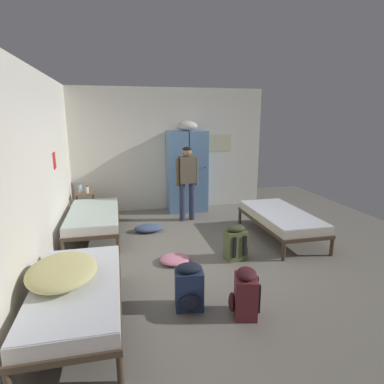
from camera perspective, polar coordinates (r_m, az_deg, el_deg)
name	(u,v)px	position (r m, az deg, el deg)	size (l,w,h in m)	color
ground_plane	(196,252)	(5.40, 0.65, -10.50)	(8.60, 8.60, 0.00)	slate
room_backdrop	(116,159)	(6.10, -13.32, 5.62)	(4.54, 5.43, 2.81)	silver
locker_bank	(187,170)	(7.48, -0.90, 3.94)	(0.90, 0.55, 2.07)	#5B84B2
shelf_unit	(85,203)	(7.36, -18.31, -1.86)	(0.38, 0.30, 0.57)	brown
bed_right	(281,217)	(6.11, 15.33, -4.35)	(0.90, 1.90, 0.49)	#473828
bed_left_front	(77,292)	(3.74, -19.60, -16.22)	(0.90, 1.90, 0.49)	#473828
bed_left_rear	(94,216)	(6.22, -16.94, -4.13)	(0.90, 1.90, 0.49)	#473828
bedding_heap	(62,271)	(3.74, -21.90, -12.77)	(0.71, 0.89, 0.21)	#D1C67F
person_traveler	(187,177)	(6.75, -0.88, 2.71)	(0.49, 0.24, 1.57)	#2D334C
water_bottle	(80,189)	(7.31, -19.10, 0.56)	(0.07, 0.07, 0.21)	#B2DBEA
lotion_bottle	(87,190)	(7.24, -17.96, 0.37)	(0.06, 0.06, 0.17)	white
backpack_maroon	(245,293)	(3.80, 9.29, -17.21)	(0.39, 0.38, 0.55)	maroon
backpack_olive	(235,243)	(5.12, 7.60, -8.88)	(0.35, 0.37, 0.55)	#566038
backpack_navy	(189,288)	(3.86, -0.50, -16.49)	(0.35, 0.36, 0.55)	navy
clothes_pile_pink	(175,259)	(5.03, -3.01, -11.74)	(0.46, 0.45, 0.10)	pink
clothes_pile_denim	(149,228)	(6.33, -7.67, -6.32)	(0.54, 0.36, 0.14)	#42567A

